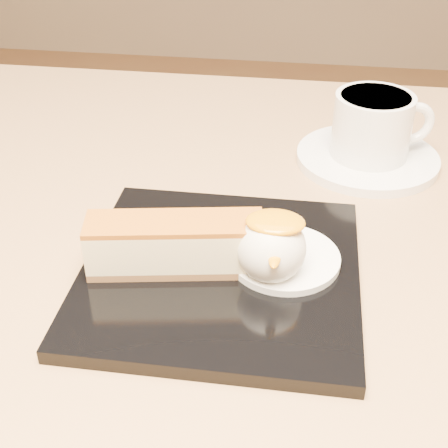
% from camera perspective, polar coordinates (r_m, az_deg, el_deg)
% --- Properties ---
extents(table, '(0.80, 0.80, 0.72)m').
position_cam_1_polar(table, '(0.65, -3.48, -12.72)').
color(table, black).
rests_on(table, ground).
extents(dessert_plate, '(0.22, 0.22, 0.01)m').
position_cam_1_polar(dessert_plate, '(0.50, -0.33, -4.47)').
color(dessert_plate, black).
rests_on(dessert_plate, table).
extents(cheesecake, '(0.14, 0.06, 0.04)m').
position_cam_1_polar(cheesecake, '(0.49, -4.49, -1.87)').
color(cheesecake, brown).
rests_on(cheesecake, dessert_plate).
extents(cream_smear, '(0.09, 0.09, 0.01)m').
position_cam_1_polar(cream_smear, '(0.51, 5.53, -3.11)').
color(cream_smear, white).
rests_on(cream_smear, dessert_plate).
extents(ice_cream_scoop, '(0.05, 0.05, 0.05)m').
position_cam_1_polar(ice_cream_scoop, '(0.48, 4.34, -2.21)').
color(ice_cream_scoop, white).
rests_on(ice_cream_scoop, cream_smear).
extents(mango_sauce, '(0.05, 0.03, 0.01)m').
position_cam_1_polar(mango_sauce, '(0.47, 4.72, 0.18)').
color(mango_sauce, orange).
rests_on(mango_sauce, ice_cream_scoop).
extents(mint_sprig, '(0.03, 0.02, 0.00)m').
position_cam_1_polar(mint_sprig, '(0.53, 2.54, -0.89)').
color(mint_sprig, green).
rests_on(mint_sprig, cream_smear).
extents(saucer, '(0.15, 0.15, 0.01)m').
position_cam_1_polar(saucer, '(0.69, 12.95, 5.89)').
color(saucer, white).
rests_on(saucer, table).
extents(coffee_cup, '(0.11, 0.08, 0.07)m').
position_cam_1_polar(coffee_cup, '(0.67, 13.55, 8.84)').
color(coffee_cup, white).
rests_on(coffee_cup, saucer).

